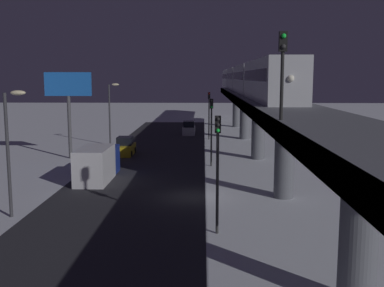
{
  "coord_description": "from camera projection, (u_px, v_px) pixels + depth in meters",
  "views": [
    {
      "loc": [
        -0.75,
        31.77,
        8.41
      ],
      "look_at": [
        0.31,
        -11.31,
        2.18
      ],
      "focal_mm": 43.13,
      "sensor_mm": 36.0,
      "label": 1
    }
  ],
  "objects": [
    {
      "name": "box_truck",
      "position": [
        98.0,
        163.0,
        38.08
      ],
      "size": [
        2.4,
        7.4,
        2.8
      ],
      "color": "navy",
      "rests_on": "ground_plane"
    },
    {
      "name": "avenue_asphalt",
      "position": [
        128.0,
        196.0,
        32.77
      ],
      "size": [
        11.0,
        108.71,
        0.01
      ],
      "primitive_type": "cube",
      "color": "#28282D",
      "rests_on": "ground_plane"
    },
    {
      "name": "street_lamp_far",
      "position": [
        111.0,
        106.0,
        56.97
      ],
      "size": [
        1.35,
        0.44,
        7.65
      ],
      "color": "#38383D",
      "rests_on": "ground_plane"
    },
    {
      "name": "traffic_light_near",
      "position": [
        218.0,
        157.0,
        24.4
      ],
      "size": [
        0.32,
        0.44,
        6.4
      ],
      "color": "#2D2D2D",
      "rests_on": "ground_plane"
    },
    {
      "name": "ground_plane",
      "position": [
        192.0,
        197.0,
        32.66
      ],
      "size": [
        240.0,
        240.0,
        0.0
      ],
      "primitive_type": "plane",
      "color": "silver"
    },
    {
      "name": "street_lamp_near",
      "position": [
        11.0,
        138.0,
        27.28
      ],
      "size": [
        1.35,
        0.44,
        7.65
      ],
      "color": "#38383D",
      "rests_on": "ground_plane"
    },
    {
      "name": "traffic_light_far",
      "position": [
        209.0,
        109.0,
        62.21
      ],
      "size": [
        0.32,
        0.44,
        6.4
      ],
      "color": "#2D2D2D",
      "rests_on": "ground_plane"
    },
    {
      "name": "rail_signal",
      "position": [
        283.0,
        60.0,
        20.84
      ],
      "size": [
        0.36,
        0.41,
        4.0
      ],
      "color": "black",
      "rests_on": "elevated_railway"
    },
    {
      "name": "sedan_silver_2",
      "position": [
        189.0,
        129.0,
        68.26
      ],
      "size": [
        1.8,
        4.47,
        1.97
      ],
      "rotation": [
        0.0,
        0.0,
        3.14
      ],
      "color": "#B2B2B7",
      "rests_on": "ground_plane"
    },
    {
      "name": "commercial_billboard",
      "position": [
        68.0,
        93.0,
        47.16
      ],
      "size": [
        4.8,
        0.36,
        8.9
      ],
      "color": "#4C4C51",
      "rests_on": "ground_plane"
    },
    {
      "name": "elevated_railway",
      "position": [
        284.0,
        119.0,
        31.71
      ],
      "size": [
        5.0,
        108.71,
        6.45
      ],
      "color": "slate",
      "rests_on": "ground_plane"
    },
    {
      "name": "sedan_yellow",
      "position": [
        125.0,
        148.0,
        50.27
      ],
      "size": [
        1.91,
        4.17,
        1.97
      ],
      "color": "gold",
      "rests_on": "ground_plane"
    },
    {
      "name": "traffic_light_mid",
      "position": [
        211.0,
        122.0,
        43.31
      ],
      "size": [
        0.32,
        0.44,
        6.4
      ],
      "color": "#2D2D2D",
      "rests_on": "ground_plane"
    },
    {
      "name": "subway_train",
      "position": [
        243.0,
        78.0,
        66.46
      ],
      "size": [
        2.94,
        74.07,
        3.4
      ],
      "color": "#B7BABF",
      "rests_on": "elevated_railway"
    }
  ]
}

